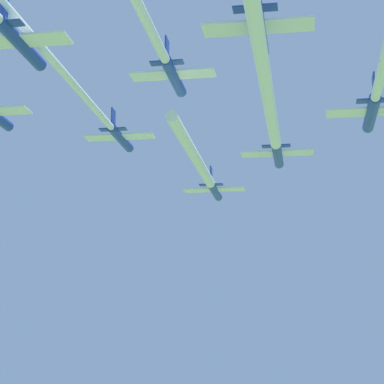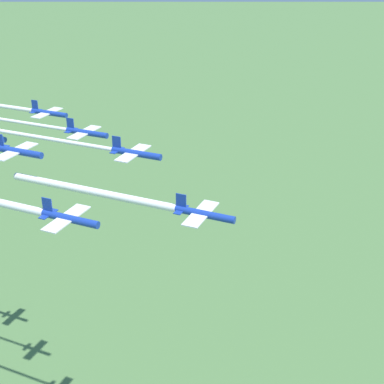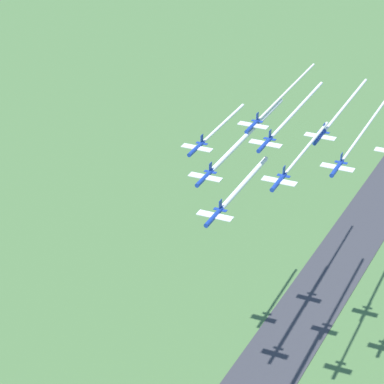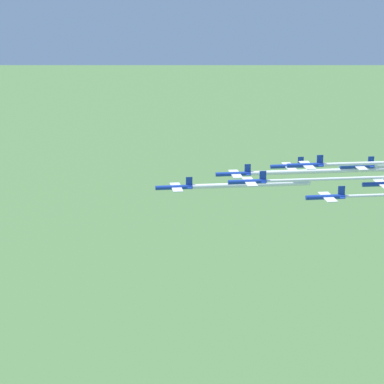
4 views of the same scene
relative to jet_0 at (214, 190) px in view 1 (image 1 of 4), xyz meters
The scene contains 10 objects.
jet_0 is the anchor object (origin of this frame).
jet_1 18.93m from the jet_0, 160.83° to the right, with size 7.92×8.02×3.01m.
jet_2 18.64m from the jet_0, 99.90° to the right, with size 7.92×8.02×3.01m.
jet_4 32.44m from the jet_0, 130.37° to the right, with size 7.92×8.02×3.01m.
jet_5 37.27m from the jet_0, 99.90° to the right, with size 7.92×8.02×3.01m.
jet_7 49.13m from the jet_0, 141.46° to the right, with size 7.92×8.02×3.01m.
jet_8 49.13m from the jet_0, 119.27° to the right, with size 7.92×8.02×3.01m.
smoke_trail_0 18.61m from the jet_0, 130.37° to the right, with size 19.70×22.88×1.22m.
smoke_trail_1 38.44m from the jet_0, 144.65° to the right, with size 22.50×26.29×0.74m.
smoke_trail_2 46.54m from the jet_0, 118.65° to the right, with size 33.80×39.46×1.20m.
Camera 1 is at (-91.64, -88.84, 48.93)m, focal length 70.00 mm.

